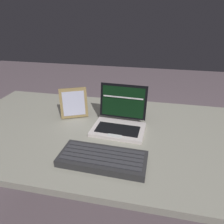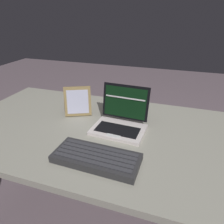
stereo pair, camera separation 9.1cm
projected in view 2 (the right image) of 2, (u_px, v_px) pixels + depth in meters
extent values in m
cube|color=#999788|center=(133.00, 137.00, 0.94)|extent=(1.78, 0.77, 0.03)
cylinder|color=black|center=(38.00, 135.00, 1.60)|extent=(0.07, 0.07, 0.67)
cube|color=silver|center=(118.00, 130.00, 0.96)|extent=(0.25, 0.18, 0.01)
cube|color=black|center=(117.00, 129.00, 0.94)|extent=(0.21, 0.11, 0.00)
cube|color=silver|center=(113.00, 135.00, 0.90)|extent=(0.07, 0.03, 0.00)
cube|color=black|center=(125.00, 102.00, 0.99)|extent=(0.23, 0.05, 0.17)
cube|color=black|center=(125.00, 102.00, 0.99)|extent=(0.21, 0.04, 0.15)
cube|color=silver|center=(125.00, 98.00, 0.98)|extent=(0.20, 0.01, 0.01)
cube|color=#2D2D2F|center=(96.00, 158.00, 0.77)|extent=(0.33, 0.15, 0.03)
cube|color=#38383D|center=(91.00, 162.00, 0.72)|extent=(0.30, 0.03, 0.00)
cube|color=#38383D|center=(94.00, 158.00, 0.74)|extent=(0.30, 0.03, 0.00)
cube|color=#38383D|center=(96.00, 154.00, 0.76)|extent=(0.30, 0.03, 0.00)
cube|color=#38383D|center=(99.00, 151.00, 0.78)|extent=(0.30, 0.03, 0.00)
cube|color=#38383D|center=(101.00, 148.00, 0.79)|extent=(0.30, 0.03, 0.00)
cube|color=olive|center=(78.00, 101.00, 1.08)|extent=(0.15, 0.10, 0.16)
cube|color=silver|center=(78.00, 102.00, 1.07)|extent=(0.11, 0.07, 0.12)
cube|color=olive|center=(79.00, 110.00, 1.13)|extent=(0.02, 0.02, 0.03)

